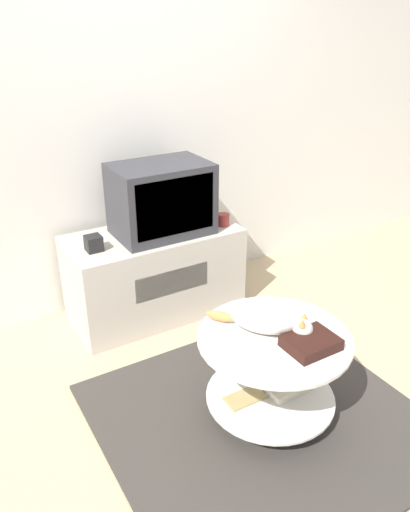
# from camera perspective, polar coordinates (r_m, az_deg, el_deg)

# --- Properties ---
(ground_plane) EXTENTS (12.00, 12.00, 0.00)m
(ground_plane) POSITION_cam_1_polar(r_m,az_deg,el_deg) (2.63, 6.32, -18.17)
(ground_plane) COLOR tan
(wall_back) EXTENTS (8.00, 0.05, 2.60)m
(wall_back) POSITION_cam_1_polar(r_m,az_deg,el_deg) (3.27, -9.30, 16.44)
(wall_back) COLOR silver
(wall_back) RESTS_ON ground_plane
(rug) EXTENTS (1.49, 1.43, 0.02)m
(rug) POSITION_cam_1_polar(r_m,az_deg,el_deg) (2.62, 6.33, -18.01)
(rug) COLOR #3D3833
(rug) RESTS_ON ground_plane
(tv_stand) EXTENTS (1.09, 0.52, 0.58)m
(tv_stand) POSITION_cam_1_polar(r_m,az_deg,el_deg) (3.29, -5.76, -1.99)
(tv_stand) COLOR beige
(tv_stand) RESTS_ON ground_plane
(tv) EXTENTS (0.59, 0.40, 0.44)m
(tv) POSITION_cam_1_polar(r_m,az_deg,el_deg) (3.09, -5.01, 6.49)
(tv) COLOR #333338
(tv) RESTS_ON tv_stand
(speaker) EXTENTS (0.09, 0.09, 0.09)m
(speaker) POSITION_cam_1_polar(r_m,az_deg,el_deg) (2.97, -12.61, 1.43)
(speaker) COLOR black
(speaker) RESTS_ON tv_stand
(mug) EXTENTS (0.08, 0.08, 0.08)m
(mug) POSITION_cam_1_polar(r_m,az_deg,el_deg) (3.26, 2.12, 4.17)
(mug) COLOR #99332D
(mug) RESTS_ON tv_stand
(coffee_table) EXTENTS (0.72, 0.72, 0.46)m
(coffee_table) POSITION_cam_1_polar(r_m,az_deg,el_deg) (2.46, 7.77, -12.41)
(coffee_table) COLOR #B2B2B7
(coffee_table) RESTS_ON rug
(dvd_box) EXTENTS (0.23, 0.18, 0.05)m
(dvd_box) POSITION_cam_1_polar(r_m,az_deg,el_deg) (2.29, 12.00, -9.67)
(dvd_box) COLOR black
(dvd_box) RESTS_ON coffee_table
(cat) EXTENTS (0.36, 0.42, 0.15)m
(cat) POSITION_cam_1_polar(r_m,az_deg,el_deg) (2.34, 7.00, -7.12)
(cat) COLOR silver
(cat) RESTS_ON coffee_table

